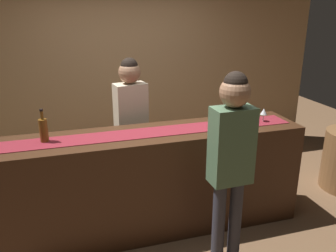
{
  "coord_description": "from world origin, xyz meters",
  "views": [
    {
      "loc": [
        -0.8,
        -3.04,
        2.18
      ],
      "look_at": [
        0.13,
        0.0,
        1.1
      ],
      "focal_mm": 37.49,
      "sensor_mm": 36.0,
      "label": 1
    }
  ],
  "objects_px": {
    "wine_glass_near_customer": "(212,118)",
    "wine_glass_mid_counter": "(264,112)",
    "bartender": "(131,117)",
    "customer_sipping": "(231,152)",
    "wine_bottle_amber": "(44,130)",
    "wine_bottle_clear": "(245,113)"
  },
  "relations": [
    {
      "from": "wine_glass_near_customer",
      "to": "customer_sipping",
      "type": "height_order",
      "value": "customer_sipping"
    },
    {
      "from": "wine_bottle_amber",
      "to": "wine_glass_near_customer",
      "type": "xyz_separation_m",
      "value": [
        1.56,
        -0.09,
        -0.01
      ]
    },
    {
      "from": "wine_bottle_clear",
      "to": "bartender",
      "type": "relative_size",
      "value": 0.18
    },
    {
      "from": "bartender",
      "to": "customer_sipping",
      "type": "relative_size",
      "value": 0.97
    },
    {
      "from": "wine_glass_near_customer",
      "to": "wine_glass_mid_counter",
      "type": "relative_size",
      "value": 1.0
    },
    {
      "from": "wine_bottle_clear",
      "to": "wine_glass_mid_counter",
      "type": "relative_size",
      "value": 2.1
    },
    {
      "from": "customer_sipping",
      "to": "wine_glass_mid_counter",
      "type": "bearing_deg",
      "value": 42.34
    },
    {
      "from": "wine_bottle_clear",
      "to": "customer_sipping",
      "type": "xyz_separation_m",
      "value": [
        -0.49,
        -0.69,
        -0.09
      ]
    },
    {
      "from": "wine_glass_mid_counter",
      "to": "wine_bottle_amber",
      "type": "bearing_deg",
      "value": 178.56
    },
    {
      "from": "wine_glass_mid_counter",
      "to": "customer_sipping",
      "type": "height_order",
      "value": "customer_sipping"
    },
    {
      "from": "wine_bottle_amber",
      "to": "bartender",
      "type": "relative_size",
      "value": 0.18
    },
    {
      "from": "wine_glass_mid_counter",
      "to": "bartender",
      "type": "bearing_deg",
      "value": 154.91
    },
    {
      "from": "bartender",
      "to": "wine_glass_near_customer",
      "type": "bearing_deg",
      "value": 127.98
    },
    {
      "from": "wine_bottle_clear",
      "to": "wine_glass_near_customer",
      "type": "distance_m",
      "value": 0.39
    },
    {
      "from": "bartender",
      "to": "customer_sipping",
      "type": "bearing_deg",
      "value": 105.14
    },
    {
      "from": "wine_bottle_amber",
      "to": "wine_bottle_clear",
      "type": "height_order",
      "value": "same"
    },
    {
      "from": "wine_glass_near_customer",
      "to": "wine_bottle_amber",
      "type": "bearing_deg",
      "value": 176.54
    },
    {
      "from": "wine_bottle_amber",
      "to": "customer_sipping",
      "type": "height_order",
      "value": "customer_sipping"
    },
    {
      "from": "wine_glass_near_customer",
      "to": "bartender",
      "type": "height_order",
      "value": "bartender"
    },
    {
      "from": "wine_bottle_amber",
      "to": "customer_sipping",
      "type": "relative_size",
      "value": 0.18
    },
    {
      "from": "wine_bottle_amber",
      "to": "bartender",
      "type": "height_order",
      "value": "bartender"
    },
    {
      "from": "wine_bottle_clear",
      "to": "wine_glass_mid_counter",
      "type": "distance_m",
      "value": 0.21
    }
  ]
}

